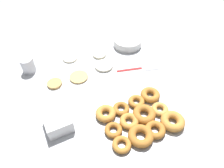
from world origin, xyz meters
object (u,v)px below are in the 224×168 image
object	(u,v)px
pancake_1	(79,77)
paper_cup	(28,65)
donut_tray	(141,118)
pancake_0	(55,84)
batter_bowl	(127,42)
spatula	(147,67)
pancake_2	(70,58)
pancake_4	(99,55)
pancake_3	(104,66)
container_stack	(58,122)

from	to	relation	value
pancake_1	paper_cup	world-z (taller)	paper_cup
donut_tray	paper_cup	size ratio (longest dim) A/B	4.17
pancake_0	donut_tray	size ratio (longest dim) A/B	0.21
batter_bowl	spatula	world-z (taller)	batter_bowl
pancake_2	batter_bowl	distance (m)	0.41
pancake_1	spatula	distance (m)	0.42
pancake_4	batter_bowl	world-z (taller)	batter_bowl
donut_tray	pancake_2	bearing A→B (deg)	104.66
spatula	batter_bowl	bearing A→B (deg)	103.42
pancake_0	pancake_3	world-z (taller)	same
pancake_1	pancake_2	xyz separation A→B (m)	(0.01, 0.19, -0.00)
pancake_0	spatula	world-z (taller)	pancake_0
paper_cup	spatula	xyz separation A→B (m)	(0.65, -0.29, -0.04)
pancake_1	paper_cup	distance (m)	0.31
paper_cup	spatula	distance (m)	0.71
pancake_1	spatula	bearing A→B (deg)	-13.66
pancake_0	donut_tray	world-z (taller)	donut_tray
pancake_2	container_stack	size ratio (longest dim) A/B	0.77
pancake_4	pancake_0	bearing A→B (deg)	-158.42
pancake_2	pancake_3	world-z (taller)	pancake_3
donut_tray	container_stack	world-z (taller)	container_stack
batter_bowl	pancake_3	bearing A→B (deg)	-150.72
paper_cup	pancake_3	bearing A→B (deg)	-21.22
pancake_4	spatula	size ratio (longest dim) A/B	0.29
pancake_0	container_stack	size ratio (longest dim) A/B	0.68
pancake_0	pancake_2	distance (m)	0.24
pancake_4	spatula	distance (m)	0.32
pancake_0	pancake_2	xyz separation A→B (m)	(0.15, 0.18, -0.00)
spatula	pancake_4	bearing A→B (deg)	147.09
pancake_2	container_stack	world-z (taller)	container_stack
spatula	pancake_2	bearing A→B (deg)	158.87
pancake_0	container_stack	distance (m)	0.29
pancake_0	pancake_1	bearing A→B (deg)	-3.03
pancake_0	container_stack	xyz separation A→B (m)	(-0.05, -0.28, 0.03)
donut_tray	pancake_1	bearing A→B (deg)	112.02
pancake_3	pancake_1	bearing A→B (deg)	-171.87
pancake_0	pancake_2	size ratio (longest dim) A/B	0.89
pancake_4	spatula	bearing A→B (deg)	-47.89
pancake_1	container_stack	world-z (taller)	container_stack
container_stack	paper_cup	size ratio (longest dim) A/B	1.31
batter_bowl	paper_cup	size ratio (longest dim) A/B	2.08
pancake_1	pancake_3	bearing A→B (deg)	8.13
pancake_1	pancake_3	distance (m)	0.17
pancake_1	donut_tray	xyz separation A→B (m)	(0.17, -0.41, 0.01)
donut_tray	spatula	bearing A→B (deg)	52.54
pancake_1	paper_cup	xyz separation A→B (m)	(-0.25, 0.19, 0.04)
pancake_0	pancake_3	xyz separation A→B (m)	(0.31, 0.02, -0.00)
pancake_2	paper_cup	xyz separation A→B (m)	(-0.25, -0.00, 0.04)
donut_tray	batter_bowl	world-z (taller)	batter_bowl
pancake_1	pancake_3	size ratio (longest dim) A/B	0.96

